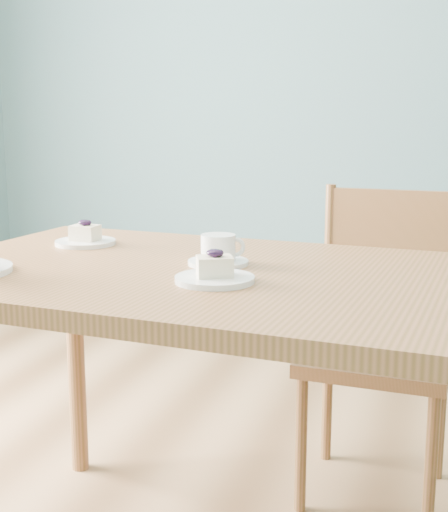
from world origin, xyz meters
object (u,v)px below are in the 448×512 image
object	(u,v)px
cheesecake_plate_far	(85,238)
coffee_cup	(219,252)
dining_table	(232,305)
cheesecake_plate_near	(215,274)
dining_chair	(380,341)

from	to	relation	value
cheesecake_plate_far	coffee_cup	distance (m)	0.44
cheesecake_plate_far	coffee_cup	size ratio (longest dim) A/B	1.14
dining_table	coffee_cup	bearing A→B (deg)	134.78
dining_table	cheesecake_plate_near	size ratio (longest dim) A/B	9.09
cheesecake_plate_near	cheesecake_plate_far	distance (m)	0.56
dining_chair	coffee_cup	xyz separation A→B (m)	(-0.33, -0.52, 0.34)
coffee_cup	dining_chair	bearing A→B (deg)	34.77
dining_chair	dining_table	bearing A→B (deg)	-112.71
cheesecake_plate_near	coffee_cup	bearing A→B (deg)	105.47
cheesecake_plate_near	dining_chair	bearing A→B (deg)	67.77
cheesecake_plate_far	coffee_cup	bearing A→B (deg)	-18.06
dining_chair	coffee_cup	bearing A→B (deg)	-119.42
dining_table	coffee_cup	size ratio (longest dim) A/B	10.75
dining_chair	cheesecake_plate_near	distance (m)	0.82
dining_chair	cheesecake_plate_far	world-z (taller)	dining_chair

